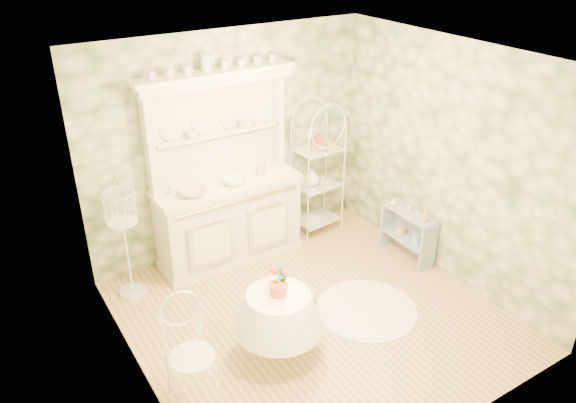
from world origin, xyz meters
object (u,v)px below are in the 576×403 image
cafe_chair (192,356)px  side_shelf (407,236)px  birdcage_stand (125,241)px  kitchen_dresser (226,172)px  round_table (279,330)px  bakers_rack (318,167)px  floor_basket (300,301)px

cafe_chair → side_shelf: bearing=19.8°
birdcage_stand → side_shelf: bearing=-18.8°
kitchen_dresser → round_table: 2.05m
kitchen_dresser → side_shelf: (1.84, -1.16, -0.86)m
kitchen_dresser → side_shelf: kitchen_dresser is taller
bakers_rack → birdcage_stand: 2.57m
kitchen_dresser → cafe_chair: (-1.30, -1.88, -0.69)m
bakers_rack → floor_basket: bearing=-136.3°
kitchen_dresser → birdcage_stand: (-1.28, -0.10, -0.47)m
cafe_chair → kitchen_dresser: bearing=62.2°
side_shelf → kitchen_dresser: bearing=146.6°
bakers_rack → birdcage_stand: bearing=175.8°
kitchen_dresser → side_shelf: size_ratio=3.47×
cafe_chair → bakers_rack: bearing=42.8°
birdcage_stand → floor_basket: birdcage_stand is taller
bakers_rack → cafe_chair: bakers_rack is taller
bakers_rack → floor_basket: 1.92m
side_shelf → birdcage_stand: birdcage_stand is taller
round_table → floor_basket: 0.76m
side_shelf → floor_basket: size_ratio=1.93×
cafe_chair → birdcage_stand: bearing=96.2°
side_shelf → bakers_rack: bearing=114.8°
cafe_chair → birdcage_stand: size_ratio=0.68×
side_shelf → floor_basket: bearing=-174.9°
side_shelf → cafe_chair: cafe_chair is taller
floor_basket → kitchen_dresser: bearing=96.4°
kitchen_dresser → side_shelf: bearing=-32.2°
kitchen_dresser → round_table: bearing=-102.7°
cafe_chair → floor_basket: 1.59m
round_table → floor_basket: round_table is taller
side_shelf → birdcage_stand: 3.32m
birdcage_stand → floor_basket: 1.98m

